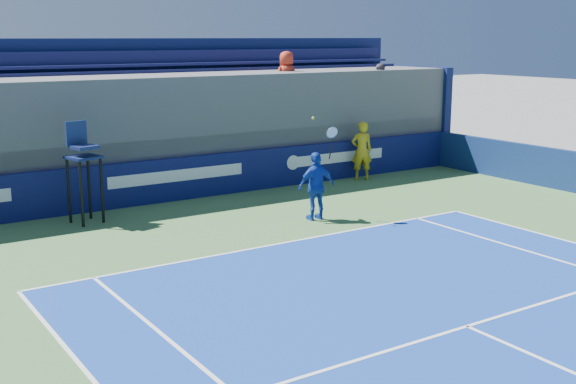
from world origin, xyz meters
TOP-DOWN VIEW (x-y plane):
  - ball_person at (6.13, 16.59)m, footprint 0.79×0.68m
  - back_hoarding at (0.00, 17.10)m, footprint 20.40×0.21m
  - umpire_chair at (-2.90, 16.06)m, footprint 0.85×0.85m
  - tennis_player at (1.96, 13.21)m, footprint 1.02×0.51m
  - stadium_seating at (-0.00, 19.15)m, footprint 21.00×4.05m

SIDE VIEW (x-z plane):
  - back_hoarding at x=0.00m, z-range 0.00..1.20m
  - tennis_player at x=1.96m, z-range -0.42..2.15m
  - ball_person at x=6.13m, z-range 0.01..1.86m
  - umpire_chair at x=-2.90m, z-range 0.29..2.77m
  - stadium_seating at x=0.00m, z-range -0.36..4.04m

